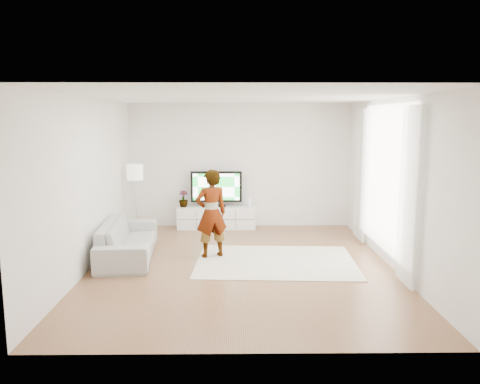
{
  "coord_description": "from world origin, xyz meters",
  "views": [
    {
      "loc": [
        -0.11,
        -7.61,
        2.46
      ],
      "look_at": [
        -0.02,
        0.4,
        1.2
      ],
      "focal_mm": 35.0,
      "sensor_mm": 36.0,
      "label": 1
    }
  ],
  "objects_px": {
    "sofa": "(128,239)",
    "floor_lamp": "(135,175)",
    "television": "(216,188)",
    "player": "(211,213)",
    "media_console": "(217,217)",
    "rug": "(276,261)"
  },
  "relations": [
    {
      "from": "sofa",
      "to": "floor_lamp",
      "type": "distance_m",
      "value": 1.89
    },
    {
      "from": "television",
      "to": "player",
      "type": "bearing_deg",
      "value": -90.06
    },
    {
      "from": "media_console",
      "to": "floor_lamp",
      "type": "bearing_deg",
      "value": -159.78
    },
    {
      "from": "television",
      "to": "rug",
      "type": "relative_size",
      "value": 0.42
    },
    {
      "from": "player",
      "to": "floor_lamp",
      "type": "distance_m",
      "value": 2.39
    },
    {
      "from": "media_console",
      "to": "floor_lamp",
      "type": "height_order",
      "value": "floor_lamp"
    },
    {
      "from": "rug",
      "to": "floor_lamp",
      "type": "distance_m",
      "value": 3.64
    },
    {
      "from": "media_console",
      "to": "rug",
      "type": "height_order",
      "value": "media_console"
    },
    {
      "from": "media_console",
      "to": "sofa",
      "type": "relative_size",
      "value": 0.79
    },
    {
      "from": "television",
      "to": "player",
      "type": "distance_m",
      "value": 2.29
    },
    {
      "from": "television",
      "to": "floor_lamp",
      "type": "height_order",
      "value": "floor_lamp"
    },
    {
      "from": "media_console",
      "to": "sofa",
      "type": "distance_m",
      "value": 2.69
    },
    {
      "from": "rug",
      "to": "player",
      "type": "distance_m",
      "value": 1.41
    },
    {
      "from": "sofa",
      "to": "floor_lamp",
      "type": "height_order",
      "value": "floor_lamp"
    },
    {
      "from": "rug",
      "to": "player",
      "type": "xyz_separation_m",
      "value": [
        -1.13,
        0.31,
        0.79
      ]
    },
    {
      "from": "player",
      "to": "floor_lamp",
      "type": "bearing_deg",
      "value": -65.46
    },
    {
      "from": "media_console",
      "to": "player",
      "type": "xyz_separation_m",
      "value": [
        -0.0,
        -2.25,
        0.55
      ]
    },
    {
      "from": "media_console",
      "to": "television",
      "type": "xyz_separation_m",
      "value": [
        0.0,
        0.03,
        0.68
      ]
    },
    {
      "from": "sofa",
      "to": "floor_lamp",
      "type": "xyz_separation_m",
      "value": [
        -0.18,
        1.62,
        0.96
      ]
    },
    {
      "from": "rug",
      "to": "television",
      "type": "bearing_deg",
      "value": 113.45
    },
    {
      "from": "television",
      "to": "sofa",
      "type": "relative_size",
      "value": 0.52
    },
    {
      "from": "rug",
      "to": "floor_lamp",
      "type": "height_order",
      "value": "floor_lamp"
    }
  ]
}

